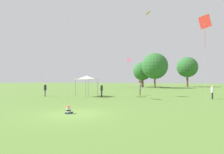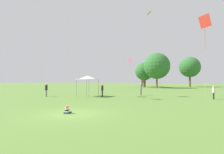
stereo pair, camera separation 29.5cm
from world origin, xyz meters
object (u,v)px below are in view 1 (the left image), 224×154
at_px(person_standing_2, 212,91).
at_px(distant_tree_2, 142,71).
at_px(seated_toddler, 69,110).
at_px(distant_tree_3, 155,66).
at_px(canopy_tent, 87,78).
at_px(kite_6, 148,17).
at_px(person_standing_1, 140,88).
at_px(person_standing_4, 102,89).
at_px(distant_tree_1, 187,67).
at_px(kite_0, 129,62).
at_px(distant_tree_0, 140,70).
at_px(kite_9, 205,24).
at_px(person_standing_3, 45,89).

height_order(person_standing_2, distant_tree_2, distant_tree_2).
xyz_separation_m(seated_toddler, distant_tree_3, (-0.52, 44.45, 6.47)).
relative_size(canopy_tent, kite_6, 0.21).
distance_m(person_standing_1, person_standing_4, 6.23).
xyz_separation_m(seated_toddler, kite_6, (1.78, 20.11, 12.90)).
distance_m(kite_6, distant_tree_1, 39.49).
relative_size(canopy_tent, kite_0, 0.45).
bearing_deg(kite_0, distant_tree_0, 134.90).
distance_m(kite_6, distant_tree_2, 30.68).
distance_m(canopy_tent, kite_6, 15.24).
bearing_deg(distant_tree_1, person_standing_2, -88.14).
distance_m(kite_9, distant_tree_1, 52.17).
xyz_separation_m(person_standing_4, distant_tree_1, (11.93, 47.02, 6.01)).
bearing_deg(kite_0, distant_tree_3, 120.77).
relative_size(person_standing_2, kite_9, 0.21).
height_order(canopy_tent, distant_tree_3, distant_tree_3).
bearing_deg(distant_tree_1, person_standing_4, -104.24).
relative_size(distant_tree_1, distant_tree_3, 1.01).
relative_size(person_standing_3, kite_6, 0.13).
relative_size(kite_0, kite_6, 0.46).
bearing_deg(seated_toddler, kite_0, 90.25).
distance_m(seated_toddler, distant_tree_3, 44.92).
bearing_deg(distant_tree_0, canopy_tent, -86.34).
relative_size(person_standing_3, distant_tree_1, 0.17).
bearing_deg(person_standing_2, kite_6, -66.82).
distance_m(kite_9, distant_tree_2, 44.96).
bearing_deg(kite_9, seated_toddler, 126.81).
bearing_deg(person_standing_4, kite_0, -164.26).
relative_size(person_standing_4, kite_6, 0.12).
relative_size(person_standing_1, kite_6, 0.13).
xyz_separation_m(person_standing_2, kite_6, (-8.67, 6.05, 12.16)).
relative_size(person_standing_4, distant_tree_2, 0.21).
xyz_separation_m(canopy_tent, kite_0, (3.00, 10.72, 3.26)).
distance_m(distant_tree_1, distant_tree_2, 17.28).
bearing_deg(distant_tree_3, distant_tree_0, 119.09).
bearing_deg(person_standing_4, distant_tree_0, -154.59).
bearing_deg(distant_tree_3, kite_6, -84.60).
height_order(seated_toddler, distant_tree_1, distant_tree_1).
bearing_deg(person_standing_2, kite_0, -64.98).
relative_size(kite_0, distant_tree_0, 0.74).
xyz_separation_m(kite_0, kite_9, (11.18, -16.09, 0.99)).
bearing_deg(kite_0, distant_tree_2, 131.87).
distance_m(canopy_tent, distant_tree_1, 49.14).
xyz_separation_m(person_standing_4, distant_tree_3, (2.41, 33.02, 5.62)).
bearing_deg(canopy_tent, person_standing_4, -5.46).
distance_m(seated_toddler, kite_6, 23.96).
bearing_deg(kite_9, person_standing_3, 82.66).
xyz_separation_m(person_standing_3, person_standing_4, (7.63, 2.16, -0.02)).
xyz_separation_m(kite_0, distant_tree_1, (11.33, 36.07, 1.19)).
height_order(person_standing_3, kite_0, kite_0).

